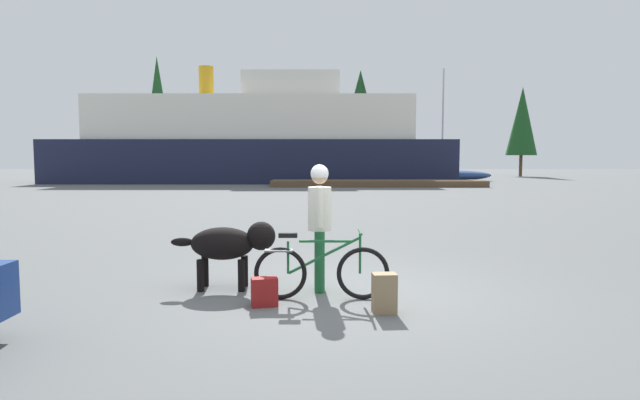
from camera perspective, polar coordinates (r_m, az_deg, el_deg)
name	(u,v)px	position (r m, az deg, el deg)	size (l,w,h in m)	color
ground_plane	(346,294)	(7.19, 2.88, -10.18)	(160.00, 160.00, 0.00)	#595B5B
bicycle	(319,271)	(6.82, -0.10, -7.74)	(1.76, 0.44, 0.90)	black
person_cyclist	(318,215)	(7.17, -0.20, -1.63)	(0.32, 0.53, 1.74)	#19592D
dog	(229,244)	(7.43, -9.92, -4.71)	(1.46, 0.53, 0.95)	black
backpack	(383,293)	(6.32, 6.87, -10.05)	(0.28, 0.20, 0.47)	#8C7251
handbag_pannier	(263,292)	(6.60, -6.22, -9.94)	(0.32, 0.18, 0.36)	maroon
dock_pier	(376,183)	(34.06, 6.11, 1.82)	(13.68, 2.76, 0.40)	brown
ferry_boat	(254,142)	(40.49, -7.23, 6.31)	(29.52, 7.71, 8.73)	#191E38
sailboat_moored	(440,175)	(42.93, 12.97, 2.70)	(7.91, 2.21, 8.86)	navy
pine_tree_far_left	(156,105)	(56.18, -17.42, 9.87)	(2.83, 2.83, 12.05)	#4C331E
pine_tree_center	(359,110)	(52.59, 4.27, 9.74)	(4.12, 4.12, 10.47)	#4C331E
pine_tree_far_right	(520,121)	(55.90, 21.00, 8.01)	(2.97, 2.97, 8.82)	#4C331E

